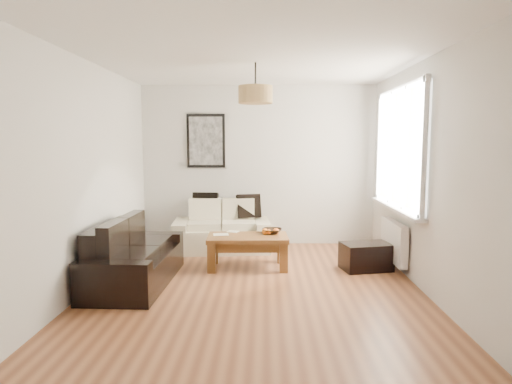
{
  "coord_description": "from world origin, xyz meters",
  "views": [
    {
      "loc": [
        0.12,
        -4.85,
        1.67
      ],
      "look_at": [
        0.0,
        0.6,
        1.05
      ],
      "focal_mm": 30.36,
      "sensor_mm": 36.0,
      "label": 1
    }
  ],
  "objects_px": {
    "loveseat_cream": "(222,227)",
    "sofa_leather": "(135,254)",
    "ottoman": "(366,256)",
    "coffee_table": "(248,252)"
  },
  "relations": [
    {
      "from": "loveseat_cream",
      "to": "sofa_leather",
      "type": "xyz_separation_m",
      "value": [
        -0.87,
        -1.64,
        -0.01
      ]
    },
    {
      "from": "sofa_leather",
      "to": "ottoman",
      "type": "xyz_separation_m",
      "value": [
        2.88,
        0.62,
        -0.18
      ]
    },
    {
      "from": "sofa_leather",
      "to": "ottoman",
      "type": "bearing_deg",
      "value": -76.42
    },
    {
      "from": "coffee_table",
      "to": "ottoman",
      "type": "distance_m",
      "value": 1.57
    },
    {
      "from": "sofa_leather",
      "to": "ottoman",
      "type": "height_order",
      "value": "sofa_leather"
    },
    {
      "from": "coffee_table",
      "to": "ottoman",
      "type": "relative_size",
      "value": 1.71
    },
    {
      "from": "loveseat_cream",
      "to": "coffee_table",
      "type": "relative_size",
      "value": 1.38
    },
    {
      "from": "coffee_table",
      "to": "sofa_leather",
      "type": "bearing_deg",
      "value": -152.55
    },
    {
      "from": "sofa_leather",
      "to": "coffee_table",
      "type": "height_order",
      "value": "sofa_leather"
    },
    {
      "from": "coffee_table",
      "to": "ottoman",
      "type": "height_order",
      "value": "coffee_table"
    }
  ]
}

